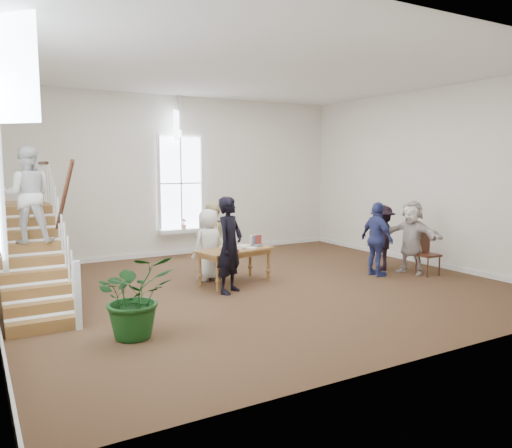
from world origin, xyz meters
TOP-DOWN VIEW (x-y plane):
  - ground at (0.00, 0.00)m, footprint 10.00×10.00m
  - room_shell at (-0.00, 4.39)m, footprint 10.49×10.00m
  - staircase at (-4.34, 0.75)m, footprint 1.10×4.10m
  - library_table at (-0.30, 0.54)m, footprint 1.77×1.15m
  - police_officer at (-0.75, -0.11)m, footprint 0.85×0.78m
  - elderly_woman at (-0.65, 1.14)m, footprint 0.88×0.68m
  - person_yellow at (-0.35, 1.64)m, footprint 1.02×0.93m
  - woman_cluster_a at (2.91, -0.45)m, footprint 0.47×1.03m
  - woman_cluster_b at (3.51, 0.00)m, footprint 1.15×1.15m
  - woman_cluster_c at (3.81, -0.65)m, footprint 0.98×1.70m
  - floor_plant at (-3.18, -1.75)m, footprint 1.18×1.03m
  - side_chair at (4.01, -0.92)m, footprint 0.48×0.48m

SIDE VIEW (x-z plane):
  - ground at x=0.00m, z-range 0.00..0.00m
  - room_shell at x=0.00m, z-range -4.60..5.40m
  - side_chair at x=4.01m, z-range 0.06..1.10m
  - floor_plant at x=-3.18m, z-range 0.00..1.28m
  - library_table at x=-0.30m, z-range 0.27..1.09m
  - woman_cluster_b at x=3.51m, z-range 0.00..1.60m
  - elderly_woman at x=-0.65m, z-range 0.00..1.60m
  - person_yellow at x=-0.35m, z-range 0.00..1.70m
  - woman_cluster_a at x=2.91m, z-range 0.00..1.73m
  - woman_cluster_c at x=3.81m, z-range 0.00..1.75m
  - police_officer at x=-0.75m, z-range 0.00..1.95m
  - staircase at x=-4.34m, z-range 0.16..3.08m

